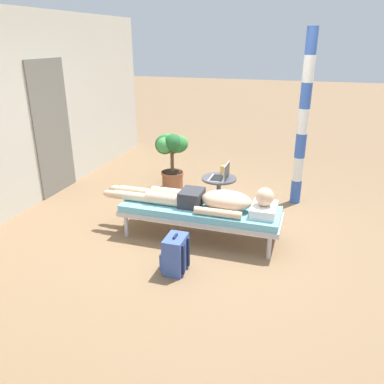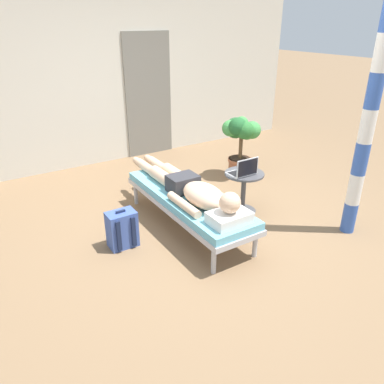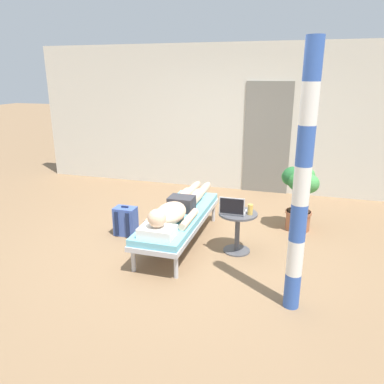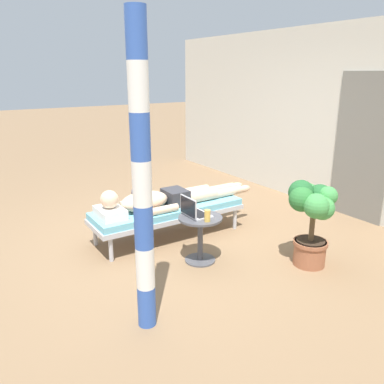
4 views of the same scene
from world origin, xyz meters
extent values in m
plane|color=#846647|center=(0.00, 0.00, 0.00)|extent=(40.00, 40.00, 0.00)
cube|color=beige|center=(-0.14, 2.81, 1.35)|extent=(7.60, 0.20, 2.70)
cube|color=slate|center=(0.70, 2.70, 1.02)|extent=(0.84, 0.03, 2.04)
cylinder|color=#B7B7BC|center=(-0.39, 0.96, 0.14)|extent=(0.05, 0.05, 0.28)
cylinder|color=#B7B7BC|center=(0.12, 0.96, 0.14)|extent=(0.05, 0.05, 0.28)
cylinder|color=#B7B7BC|center=(-0.39, -0.79, 0.14)|extent=(0.05, 0.05, 0.28)
cylinder|color=#B7B7BC|center=(0.12, -0.79, 0.14)|extent=(0.05, 0.05, 0.28)
cube|color=#B7B7BC|center=(-0.14, 0.09, 0.31)|extent=(0.61, 1.96, 0.06)
cube|color=#6BB7CC|center=(-0.14, 0.09, 0.38)|extent=(0.59, 1.92, 0.08)
cube|color=white|center=(-0.14, -0.68, 0.47)|extent=(0.40, 0.28, 0.11)
sphere|color=beige|center=(-0.14, -0.68, 0.64)|extent=(0.21, 0.21, 0.21)
ellipsoid|color=beige|center=(-0.14, -0.24, 0.54)|extent=(0.35, 0.60, 0.23)
cylinder|color=beige|center=(-0.36, -0.19, 0.46)|extent=(0.09, 0.55, 0.09)
cylinder|color=beige|center=(0.08, -0.19, 0.46)|extent=(0.09, 0.55, 0.09)
cube|color=#333338|center=(-0.14, 0.19, 0.52)|extent=(0.33, 0.26, 0.19)
cylinder|color=beige|center=(-0.22, 0.53, 0.49)|extent=(0.15, 0.42, 0.15)
cylinder|color=beige|center=(-0.22, 0.96, 0.47)|extent=(0.11, 0.44, 0.11)
ellipsoid|color=beige|center=(-0.22, 1.25, 0.47)|extent=(0.09, 0.20, 0.10)
cylinder|color=beige|center=(-0.05, 0.53, 0.49)|extent=(0.15, 0.42, 0.15)
cylinder|color=beige|center=(-0.05, 0.96, 0.47)|extent=(0.11, 0.44, 0.11)
ellipsoid|color=beige|center=(-0.05, 1.25, 0.47)|extent=(0.09, 0.20, 0.10)
cylinder|color=#4C4C51|center=(0.65, 0.05, 0.01)|extent=(0.34, 0.34, 0.02)
cylinder|color=#4C4C51|center=(0.65, 0.05, 0.26)|extent=(0.06, 0.06, 0.48)
cylinder|color=#4C4C51|center=(0.65, 0.05, 0.51)|extent=(0.48, 0.48, 0.02)
cube|color=silver|center=(0.59, 0.05, 0.53)|extent=(0.31, 0.22, 0.02)
cube|color=black|center=(0.59, 0.06, 0.54)|extent=(0.27, 0.15, 0.00)
cube|color=silver|center=(0.59, -0.07, 0.64)|extent=(0.31, 0.01, 0.21)
cube|color=black|center=(0.59, -0.08, 0.64)|extent=(0.29, 0.00, 0.19)
cylinder|color=gold|center=(0.80, 0.04, 0.59)|extent=(0.06, 0.06, 0.13)
cube|color=#3F59A5|center=(-0.94, 0.12, 0.20)|extent=(0.30, 0.20, 0.40)
cube|color=#3F59A5|center=(-0.94, 0.24, 0.13)|extent=(0.23, 0.04, 0.18)
cube|color=#192342|center=(-1.02, 0.01, 0.20)|extent=(0.04, 0.02, 0.34)
cube|color=#192342|center=(-0.85, 0.01, 0.20)|extent=(0.04, 0.02, 0.34)
cube|color=#192342|center=(-0.94, 0.12, 0.41)|extent=(0.10, 0.02, 0.02)
cylinder|color=#9E5B3D|center=(1.37, 1.00, 0.14)|extent=(0.34, 0.34, 0.28)
cylinder|color=#9E5B3D|center=(1.37, 1.00, 0.26)|extent=(0.37, 0.37, 0.04)
cylinder|color=#332319|center=(1.37, 1.00, 0.29)|extent=(0.31, 0.31, 0.01)
cylinder|color=brown|center=(1.37, 1.00, 0.46)|extent=(0.06, 0.06, 0.37)
sphere|color=#429347|center=(1.47, 1.01, 0.69)|extent=(0.25, 0.25, 0.25)
sphere|color=#429347|center=(1.45, 1.11, 0.79)|extent=(0.20, 0.20, 0.20)
sphere|color=#23602D|center=(1.34, 1.11, 0.73)|extent=(0.31, 0.31, 0.31)
sphere|color=#429347|center=(1.21, 1.07, 0.76)|extent=(0.24, 0.24, 0.24)
sphere|color=#23602D|center=(1.24, 0.93, 0.80)|extent=(0.27, 0.27, 0.27)
sphere|color=#2D7233|center=(1.31, 0.87, 0.76)|extent=(0.27, 0.27, 0.27)
sphere|color=#429347|center=(1.48, 0.90, 0.73)|extent=(0.26, 0.26, 0.26)
cylinder|color=#3359B2|center=(1.36, -0.97, 0.18)|extent=(0.15, 0.15, 0.35)
cylinder|color=white|center=(1.36, -0.97, 0.53)|extent=(0.15, 0.15, 0.35)
cylinder|color=#3359B2|center=(1.36, -0.97, 0.88)|extent=(0.15, 0.15, 0.35)
cylinder|color=white|center=(1.36, -0.97, 1.23)|extent=(0.15, 0.15, 0.35)
cylinder|color=#3359B2|center=(1.36, -0.97, 1.58)|extent=(0.15, 0.15, 0.35)
cylinder|color=white|center=(1.36, -0.97, 1.93)|extent=(0.15, 0.15, 0.35)
camera|label=1|loc=(-4.24, -1.11, 2.30)|focal=36.18mm
camera|label=2|loc=(-2.15, -3.17, 2.23)|focal=35.17mm
camera|label=3|loc=(1.34, -4.25, 2.17)|focal=34.98mm
camera|label=4|loc=(3.94, -2.18, 2.03)|focal=36.73mm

